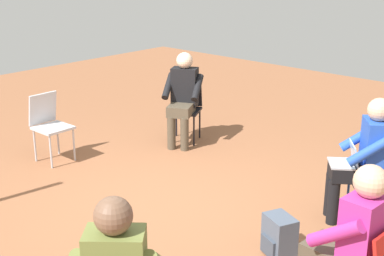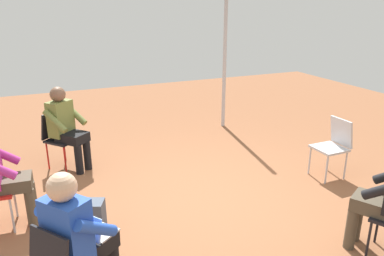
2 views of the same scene
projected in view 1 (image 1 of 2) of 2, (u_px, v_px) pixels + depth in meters
ground_plane at (159, 210)px, 5.44m from camera, size 14.00×14.00×0.00m
chair_west at (49, 122)px, 6.62m from camera, size 0.44×0.41×0.85m
chair_northeast at (380, 174)px, 5.07m from camera, size 0.58×0.57×0.85m
chair_northwest at (186, 105)px, 7.35m from camera, size 0.55×0.57×0.85m
person_with_laptop at (364, 154)px, 5.02m from camera, size 0.64×0.63×1.24m
person_in_black at (183, 94)px, 7.14m from camera, size 0.62×0.62×1.24m
person_in_magenta at (351, 237)px, 3.56m from camera, size 0.54×0.51×1.24m
backpack_near_laptop_user at (279, 238)px, 4.60m from camera, size 0.34×0.31×0.36m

